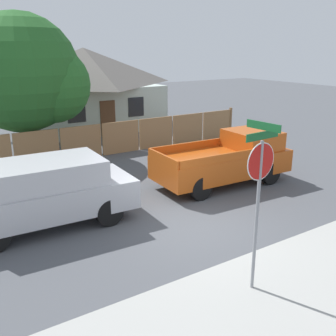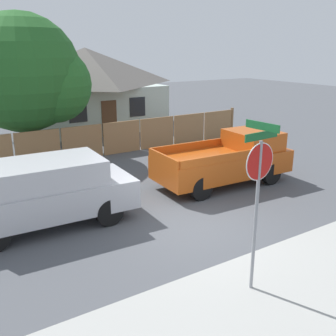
{
  "view_description": "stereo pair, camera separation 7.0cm",
  "coord_description": "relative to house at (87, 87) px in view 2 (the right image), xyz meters",
  "views": [
    {
      "loc": [
        -6.14,
        -8.1,
        4.83
      ],
      "look_at": [
        -0.43,
        0.68,
        1.6
      ],
      "focal_mm": 42.0,
      "sensor_mm": 36.0,
      "label": 1
    },
    {
      "loc": [
        -6.08,
        -8.14,
        4.83
      ],
      "look_at": [
        -0.43,
        0.68,
        1.6
      ],
      "focal_mm": 42.0,
      "sensor_mm": 36.0,
      "label": 2
    }
  ],
  "objects": [
    {
      "name": "oak_tree",
      "position": [
        -4.72,
        -5.44,
        1.16
      ],
      "size": [
        5.35,
        5.09,
        6.32
      ],
      "color": "brown",
      "rests_on": "ground"
    },
    {
      "name": "ground_plane",
      "position": [
        -2.92,
        -15.15,
        -2.5
      ],
      "size": [
        80.0,
        80.0,
        0.0
      ],
      "primitive_type": "plane",
      "color": "#4C4F54"
    },
    {
      "name": "house",
      "position": [
        0.0,
        0.0,
        0.0
      ],
      "size": [
        8.63,
        6.76,
        4.81
      ],
      "color": "#B2C1B7",
      "rests_on": "ground"
    },
    {
      "name": "red_suv",
      "position": [
        -6.41,
        -12.86,
        -1.47
      ],
      "size": [
        4.98,
        2.25,
        1.88
      ],
      "rotation": [
        0.0,
        0.0,
        -0.04
      ],
      "color": "#B7B7BC",
      "rests_on": "ground"
    },
    {
      "name": "sidewalk_strip",
      "position": [
        -2.92,
        -18.75,
        -2.49
      ],
      "size": [
        36.0,
        3.2,
        0.01
      ],
      "color": "#A3A39E",
      "rests_on": "ground"
    },
    {
      "name": "orange_pickup",
      "position": [
        0.26,
        -12.88,
        -1.59
      ],
      "size": [
        5.11,
        2.25,
        1.85
      ],
      "rotation": [
        0.0,
        0.0,
        -0.04
      ],
      "color": "#B74C14",
      "rests_on": "ground"
    },
    {
      "name": "stop_sign",
      "position": [
        -3.68,
        -18.22,
        -0.1
      ],
      "size": [
        0.88,
        0.79,
        3.51
      ],
      "rotation": [
        0.0,
        0.0,
        0.07
      ],
      "color": "gray",
      "rests_on": "ground"
    },
    {
      "name": "wooden_fence",
      "position": [
        -1.04,
        -6.82,
        -1.74
      ],
      "size": [
        13.81,
        0.12,
        1.6
      ],
      "color": "#997047",
      "rests_on": "ground"
    }
  ]
}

